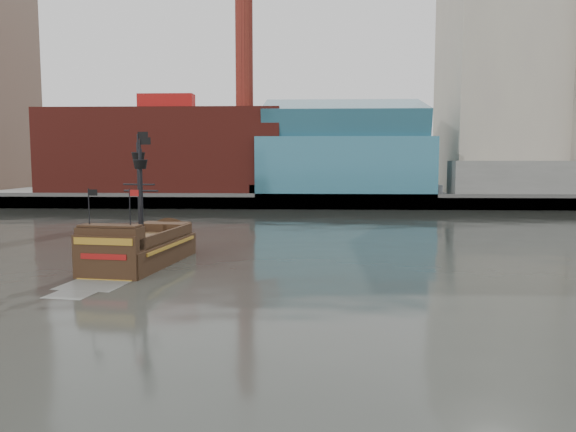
{
  "coord_description": "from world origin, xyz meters",
  "views": [
    {
      "loc": [
        4.47,
        -30.15,
        8.34
      ],
      "look_at": [
        2.65,
        12.26,
        4.0
      ],
      "focal_mm": 35.0,
      "sensor_mm": 36.0,
      "label": 1
    }
  ],
  "objects": [
    {
      "name": "promenade_far",
      "position": [
        0.0,
        92.0,
        1.0
      ],
      "size": [
        220.0,
        60.0,
        2.0
      ],
      "primitive_type": "cube",
      "color": "slate",
      "rests_on": "ground"
    },
    {
      "name": "seawall",
      "position": [
        0.0,
        62.5,
        1.3
      ],
      "size": [
        220.0,
        1.0,
        2.6
      ],
      "primitive_type": "cube",
      "color": "#4C4C49",
      "rests_on": "ground"
    },
    {
      "name": "pirate_ship",
      "position": [
        -9.04,
        12.98,
        1.02
      ],
      "size": [
        6.48,
        15.53,
        11.27
      ],
      "rotation": [
        0.0,
        0.0,
        -0.14
      ],
      "color": "black",
      "rests_on": "ground"
    },
    {
      "name": "ground",
      "position": [
        0.0,
        0.0,
        0.0
      ],
      "size": [
        400.0,
        400.0,
        0.0
      ],
      "primitive_type": "plane",
      "color": "#242622",
      "rests_on": "ground"
    },
    {
      "name": "skyline",
      "position": [
        5.21,
        84.56,
        24.55
      ],
      "size": [
        149.0,
        45.0,
        62.0
      ],
      "color": "brown",
      "rests_on": "promenade_far"
    }
  ]
}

